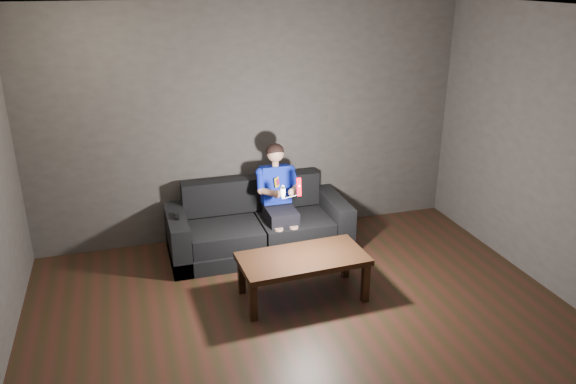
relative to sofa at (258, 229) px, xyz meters
name	(u,v)px	position (x,y,z in m)	size (l,w,h in m)	color
floor	(325,354)	(0.06, -2.01, -0.25)	(5.00, 5.00, 0.00)	black
back_wall	(251,124)	(0.06, 0.49, 1.10)	(5.00, 0.04, 2.70)	#36312F
ceiling	(334,14)	(0.06, -2.01, 2.45)	(5.00, 5.00, 0.02)	silver
sofa	(258,229)	(0.00, 0.00, 0.00)	(2.00, 0.86, 0.77)	black
child	(278,192)	(0.23, -0.04, 0.44)	(0.48, 0.59, 1.17)	black
wii_remote_red	(299,187)	(0.32, -0.50, 0.66)	(0.05, 0.07, 0.19)	#ED000D
nunchuk_white	(283,192)	(0.15, -0.49, 0.62)	(0.08, 0.10, 0.15)	white
wii_remote_black	(177,216)	(-0.90, -0.07, 0.31)	(0.05, 0.16, 0.03)	black
coffee_table	(303,262)	(0.17, -1.10, 0.13)	(1.24, 0.66, 0.44)	black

